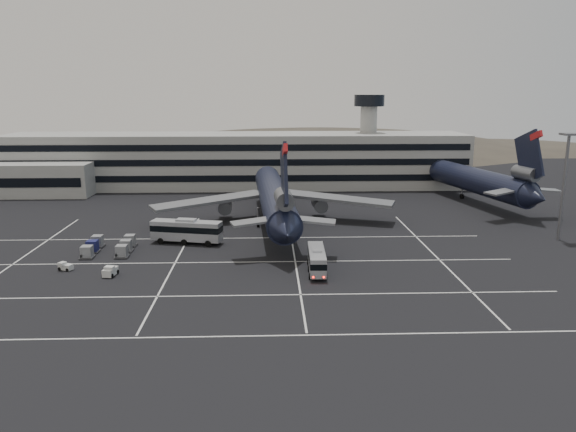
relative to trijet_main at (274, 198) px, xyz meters
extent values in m
plane|color=black|center=(-9.18, -27.79, -5.25)|extent=(260.00, 260.00, 0.00)
cube|color=silver|center=(-9.18, -49.79, -5.24)|extent=(90.00, 0.25, 0.01)
cube|color=silver|center=(-9.18, -37.79, -5.24)|extent=(90.00, 0.25, 0.01)
cube|color=silver|center=(-9.18, -23.79, -5.24)|extent=(90.00, 0.25, 0.01)
cube|color=silver|center=(-9.18, -9.79, -5.24)|extent=(90.00, 0.25, 0.01)
cube|color=silver|center=(-39.18, -21.79, -5.24)|extent=(0.25, 55.00, 0.01)
cube|color=silver|center=(-15.18, -21.79, -5.24)|extent=(0.25, 55.00, 0.01)
cube|color=silver|center=(2.82, -21.79, -5.24)|extent=(0.25, 55.00, 0.01)
cube|color=silver|center=(24.82, -21.79, -5.24)|extent=(0.25, 55.00, 0.01)
cube|color=gray|center=(-9.18, 44.21, 1.75)|extent=(120.00, 18.00, 14.00)
cube|color=black|center=(-9.18, 35.16, -1.75)|extent=(118.00, 0.20, 1.60)
cube|color=black|center=(-9.18, 35.16, 2.25)|extent=(118.00, 0.20, 1.60)
cube|color=black|center=(-9.18, 35.16, 5.95)|extent=(118.00, 0.20, 1.60)
cube|color=gray|center=(-59.18, 32.21, -1.25)|extent=(30.00, 10.00, 8.00)
cylinder|color=gray|center=(25.82, 46.21, 5.75)|extent=(4.40, 4.40, 22.00)
cylinder|color=black|center=(25.82, 46.21, 17.25)|extent=(8.00, 8.00, 3.00)
ellipsoid|color=#38332B|center=(-69.18, 142.21, -15.75)|extent=(196.00, 140.00, 32.00)
ellipsoid|color=#38332B|center=(20.82, 142.21, -18.75)|extent=(252.00, 180.00, 44.00)
ellipsoid|color=#38332B|center=(100.82, 142.21, -14.25)|extent=(168.00, 120.00, 24.00)
cylinder|color=slate|center=(48.82, -12.79, 3.75)|extent=(0.50, 0.50, 18.00)
cube|color=slate|center=(48.82, -12.79, 12.85)|extent=(2.40, 2.40, 0.35)
cylinder|color=black|center=(-0.03, 0.50, -0.05)|extent=(8.18, 48.23, 5.60)
cone|color=black|center=(-1.44, 26.66, -0.05)|extent=(5.83, 4.80, 5.60)
cone|color=black|center=(1.40, -25.96, -0.05)|extent=(5.30, 5.26, 5.04)
cube|color=black|center=(1.21, -22.46, 7.35)|extent=(1.01, 9.49, 10.97)
cube|color=red|center=(1.29, -23.96, 11.55)|extent=(0.72, 3.26, 2.24)
cylinder|color=#595B60|center=(1.19, -21.97, 4.05)|extent=(3.02, 6.14, 2.70)
cube|color=slate|center=(-3.03, -21.69, 0.55)|extent=(8.08, 5.04, 0.87)
cube|color=slate|center=(5.35, -21.24, 0.55)|extent=(7.91, 4.32, 0.87)
cube|color=slate|center=(-12.62, 1.83, -0.85)|extent=(22.26, 14.31, 1.75)
cylinder|color=#595B60|center=(-9.78, 4.98, -2.55)|extent=(2.99, 5.64, 2.70)
cube|color=slate|center=(12.35, 3.17, -0.85)|extent=(22.60, 12.33, 1.75)
cylinder|color=#595B60|center=(9.19, 6.01, -2.55)|extent=(2.99, 5.64, 2.70)
cylinder|color=slate|center=(-0.86, 15.84, -3.05)|extent=(0.44, 0.44, 3.00)
cylinder|color=black|center=(-0.86, 15.84, -4.70)|extent=(0.56, 1.13, 1.10)
cylinder|color=slate|center=(-3.11, -1.67, -3.05)|extent=(0.44, 0.44, 3.00)
cylinder|color=black|center=(-3.11, -1.67, -4.70)|extent=(0.56, 1.13, 1.10)
cylinder|color=slate|center=(3.28, -1.32, -3.05)|extent=(0.44, 0.44, 3.00)
cylinder|color=black|center=(3.28, -1.32, -4.70)|extent=(0.56, 1.13, 1.10)
cylinder|color=black|center=(44.80, 24.58, -0.05)|extent=(15.11, 48.15, 5.60)
cone|color=black|center=(39.54, 50.25, -0.05)|extent=(6.39, 5.53, 5.60)
cone|color=black|center=(50.11, -1.38, -0.05)|extent=(5.94, 5.91, 5.04)
cube|color=black|center=(49.41, 2.05, 7.35)|extent=(2.39, 9.38, 10.97)
cube|color=red|center=(49.71, 0.58, 11.55)|extent=(1.19, 3.28, 2.24)
cylinder|color=#595B60|center=(49.31, 2.54, 4.05)|extent=(3.85, 6.42, 2.70)
cube|color=slate|center=(45.10, 2.18, 0.55)|extent=(8.16, 5.93, 0.87)
cube|color=slate|center=(53.33, 3.87, 0.55)|extent=(7.53, 3.26, 0.87)
cylinder|color=slate|center=(44.80, 24.58, -3.05)|extent=(0.44, 0.44, 3.00)
cylinder|color=black|center=(44.80, 24.58, -4.70)|extent=(0.71, 1.18, 1.10)
cube|color=#A1A4A9|center=(5.65, -28.56, -3.44)|extent=(2.53, 9.78, 2.65)
cube|color=black|center=(5.65, -28.56, -3.12)|extent=(2.59, 9.84, 0.84)
cube|color=#A1A4A9|center=(5.65, -28.56, -1.96)|extent=(1.50, 2.69, 0.31)
cylinder|color=black|center=(4.44, -31.92, -4.83)|extent=(0.31, 0.86, 0.85)
cylinder|color=black|center=(6.64, -32.00, -4.83)|extent=(0.31, 0.86, 0.85)
cylinder|color=black|center=(4.55, -28.53, -4.83)|extent=(0.31, 0.86, 0.85)
cylinder|color=black|center=(6.75, -28.60, -4.83)|extent=(0.31, 0.86, 0.85)
cylinder|color=black|center=(4.66, -25.13, -4.83)|extent=(0.31, 0.86, 0.85)
cylinder|color=black|center=(6.87, -25.20, -4.83)|extent=(0.31, 0.86, 0.85)
cube|color=#FF0C05|center=(4.78, -33.41, -4.46)|extent=(0.22, 0.08, 0.19)
cube|color=#FF0C05|center=(6.20, -33.46, -4.46)|extent=(0.22, 0.08, 0.19)
cube|color=#A1A4A9|center=(-14.93, -12.83, -3.04)|extent=(12.18, 5.29, 3.24)
cube|color=black|center=(-14.93, -12.83, -2.65)|extent=(12.25, 5.36, 1.03)
cube|color=#A1A4A9|center=(-14.93, -12.83, -1.22)|extent=(3.54, 2.41, 0.38)
cylinder|color=black|center=(-11.18, -15.07, -4.73)|extent=(1.09, 0.57, 1.04)
cylinder|color=black|center=(-10.58, -12.44, -4.73)|extent=(1.09, 0.57, 1.04)
cylinder|color=black|center=(-15.23, -14.14, -4.73)|extent=(1.09, 0.57, 1.04)
cylinder|color=black|center=(-14.63, -11.51, -4.73)|extent=(1.09, 0.57, 1.04)
cylinder|color=black|center=(-19.28, -13.21, -4.73)|extent=(1.09, 0.57, 1.04)
cylinder|color=black|center=(-18.68, -10.58, -4.73)|extent=(1.09, 0.57, 1.04)
cube|color=silver|center=(-23.21, -29.50, -4.63)|extent=(1.74, 2.66, 1.01)
cube|color=silver|center=(-23.31, -30.05, -3.96)|extent=(1.39, 1.20, 0.56)
cylinder|color=black|center=(-23.97, -30.28, -4.94)|extent=(0.35, 0.66, 0.63)
cylinder|color=black|center=(-22.76, -30.49, -4.94)|extent=(0.35, 0.66, 0.63)
cylinder|color=black|center=(-23.67, -28.51, -4.94)|extent=(0.35, 0.66, 0.63)
cylinder|color=black|center=(-22.45, -28.72, -4.94)|extent=(0.35, 0.66, 0.63)
cube|color=silver|center=(-30.30, -26.68, -4.76)|extent=(2.21, 1.75, 0.80)
cube|color=silver|center=(-29.90, -26.86, -4.23)|extent=(1.12, 1.21, 0.44)
cylinder|color=black|center=(-29.85, -27.41, -5.00)|extent=(0.53, 0.38, 0.50)
cylinder|color=black|center=(-29.46, -26.52, -5.00)|extent=(0.53, 0.38, 0.50)
cylinder|color=black|center=(-31.15, -26.85, -5.00)|extent=(0.53, 0.38, 0.50)
cylinder|color=black|center=(-30.76, -25.95, -5.00)|extent=(0.53, 0.38, 0.50)
cube|color=#2D2D30|center=(-29.06, -20.89, -5.08)|extent=(2.08, 2.38, 0.19)
cylinder|color=black|center=(-29.06, -20.89, -5.14)|extent=(0.11, 0.21, 0.21)
cube|color=gray|center=(-29.06, -20.89, -4.15)|extent=(1.69, 1.69, 1.68)
cube|color=#2D2D30|center=(-23.81, -20.69, -5.08)|extent=(2.08, 2.38, 0.19)
cylinder|color=black|center=(-23.81, -20.69, -5.14)|extent=(0.11, 0.21, 0.21)
cube|color=gray|center=(-23.81, -20.69, -4.15)|extent=(1.69, 1.69, 1.68)
cube|color=#2D2D30|center=(-29.17, -17.74, -5.08)|extent=(2.08, 2.38, 0.19)
cylinder|color=black|center=(-29.17, -17.74, -5.14)|extent=(0.11, 0.21, 0.21)
cube|color=#16194D|center=(-29.17, -17.74, -4.15)|extent=(1.69, 1.69, 1.68)
cube|color=#2D2D30|center=(-23.93, -17.54, -5.08)|extent=(2.08, 2.38, 0.19)
cylinder|color=black|center=(-23.93, -17.54, -5.14)|extent=(0.11, 0.21, 0.21)
cube|color=gray|center=(-23.93, -17.54, -4.15)|extent=(1.69, 1.69, 1.68)
cube|color=#2D2D30|center=(-29.29, -14.59, -5.08)|extent=(2.08, 2.38, 0.19)
cylinder|color=black|center=(-29.29, -14.59, -5.14)|extent=(0.11, 0.21, 0.21)
cube|color=gray|center=(-29.29, -14.59, -4.15)|extent=(1.69, 1.69, 1.68)
cube|color=#2D2D30|center=(-24.04, -14.39, -5.08)|extent=(2.08, 2.38, 0.19)
cylinder|color=black|center=(-24.04, -14.39, -5.14)|extent=(0.11, 0.21, 0.21)
cube|color=gray|center=(-24.04, -14.39, -4.15)|extent=(1.69, 1.69, 1.68)
camera|label=1|loc=(-1.16, -104.63, 20.08)|focal=35.00mm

